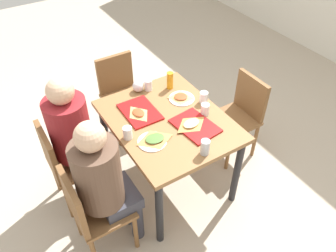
{
  "coord_description": "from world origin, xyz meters",
  "views": [
    {
      "loc": [
        1.76,
        -1.1,
        2.54
      ],
      "look_at": [
        0.0,
        0.0,
        0.69
      ],
      "focal_mm": 36.32,
      "sensor_mm": 36.0,
      "label": 1
    }
  ],
  "objects_px": {
    "plastic_cup_b": "(128,133)",
    "condiment_bottle": "(170,81)",
    "chair_near_left": "(65,161)",
    "pizza_slice_b": "(191,124)",
    "chair_left_end": "(120,90)",
    "chair_near_right": "(90,209)",
    "main_table": "(168,128)",
    "plastic_cup_c": "(148,85)",
    "plastic_cup_d": "(205,109)",
    "person_in_red": "(76,133)",
    "paper_plate_near_edge": "(152,142)",
    "pizza_slice_d": "(155,139)",
    "soda_can": "(205,147)",
    "pizza_slice_a": "(138,113)",
    "tray_red_near": "(140,112)",
    "person_in_brown_jacket": "(104,179)",
    "tray_red_far": "(195,126)",
    "pizza_slice_c": "(181,97)",
    "chair_far_side": "(241,112)",
    "foil_bundle": "(138,86)",
    "paper_plate_center": "(182,98)",
    "plastic_cup_a": "(204,97)"
  },
  "relations": [
    {
      "from": "plastic_cup_b",
      "to": "condiment_bottle",
      "type": "xyz_separation_m",
      "value": [
        -0.38,
        0.61,
        0.03
      ]
    },
    {
      "from": "chair_near_left",
      "to": "pizza_slice_b",
      "type": "distance_m",
      "value": 1.07
    },
    {
      "from": "chair_left_end",
      "to": "chair_near_right",
      "type": "bearing_deg",
      "value": -34.41
    },
    {
      "from": "main_table",
      "to": "plastic_cup_b",
      "type": "xyz_separation_m",
      "value": [
        0.03,
        -0.37,
        0.15
      ]
    },
    {
      "from": "plastic_cup_c",
      "to": "plastic_cup_d",
      "type": "bearing_deg",
      "value": 21.92
    },
    {
      "from": "person_in_red",
      "to": "paper_plate_near_edge",
      "type": "distance_m",
      "value": 0.62
    },
    {
      "from": "pizza_slice_d",
      "to": "condiment_bottle",
      "type": "relative_size",
      "value": 1.44
    },
    {
      "from": "plastic_cup_b",
      "to": "soda_can",
      "type": "xyz_separation_m",
      "value": [
        0.43,
        0.39,
        0.01
      ]
    },
    {
      "from": "pizza_slice_a",
      "to": "chair_near_left",
      "type": "bearing_deg",
      "value": -99.62
    },
    {
      "from": "main_table",
      "to": "plastic_cup_b",
      "type": "distance_m",
      "value": 0.4
    },
    {
      "from": "pizza_slice_a",
      "to": "tray_red_near",
      "type": "bearing_deg",
      "value": 135.37
    },
    {
      "from": "person_in_brown_jacket",
      "to": "plastic_cup_c",
      "type": "xyz_separation_m",
      "value": [
        -0.71,
        0.75,
        0.08
      ]
    },
    {
      "from": "pizza_slice_d",
      "to": "tray_red_far",
      "type": "bearing_deg",
      "value": 85.13
    },
    {
      "from": "chair_near_right",
      "to": "condiment_bottle",
      "type": "height_order",
      "value": "condiment_bottle"
    },
    {
      "from": "tray_red_far",
      "to": "condiment_bottle",
      "type": "xyz_separation_m",
      "value": [
        -0.54,
        0.11,
        0.07
      ]
    },
    {
      "from": "pizza_slice_b",
      "to": "pizza_slice_c",
      "type": "bearing_deg",
      "value": 159.44
    },
    {
      "from": "plastic_cup_d",
      "to": "soda_can",
      "type": "height_order",
      "value": "soda_can"
    },
    {
      "from": "person_in_brown_jacket",
      "to": "condiment_bottle",
      "type": "bearing_deg",
      "value": 124.13
    },
    {
      "from": "chair_far_side",
      "to": "person_in_red",
      "type": "distance_m",
      "value": 1.55
    },
    {
      "from": "person_in_brown_jacket",
      "to": "pizza_slice_b",
      "type": "height_order",
      "value": "person_in_brown_jacket"
    },
    {
      "from": "chair_far_side",
      "to": "foil_bundle",
      "type": "distance_m",
      "value": 1.02
    },
    {
      "from": "person_in_brown_jacket",
      "to": "pizza_slice_a",
      "type": "xyz_separation_m",
      "value": [
        -0.43,
        0.5,
        0.06
      ]
    },
    {
      "from": "main_table",
      "to": "paper_plate_center",
      "type": "xyz_separation_m",
      "value": [
        -0.16,
        0.24,
        0.11
      ]
    },
    {
      "from": "chair_far_side",
      "to": "soda_can",
      "type": "height_order",
      "value": "soda_can"
    },
    {
      "from": "chair_near_right",
      "to": "plastic_cup_c",
      "type": "height_order",
      "value": "plastic_cup_c"
    },
    {
      "from": "foil_bundle",
      "to": "plastic_cup_b",
      "type": "bearing_deg",
      "value": -35.58
    },
    {
      "from": "chair_near_right",
      "to": "condiment_bottle",
      "type": "xyz_separation_m",
      "value": [
        -0.63,
        1.06,
        0.36
      ]
    },
    {
      "from": "chair_near_right",
      "to": "pizza_slice_a",
      "type": "bearing_deg",
      "value": 124.13
    },
    {
      "from": "pizza_slice_a",
      "to": "paper_plate_center",
      "type": "bearing_deg",
      "value": 90.0
    },
    {
      "from": "tray_red_near",
      "to": "pizza_slice_a",
      "type": "xyz_separation_m",
      "value": [
        0.03,
        -0.03,
        0.02
      ]
    },
    {
      "from": "person_in_red",
      "to": "plastic_cup_a",
      "type": "relative_size",
      "value": 12.52
    },
    {
      "from": "person_in_red",
      "to": "paper_plate_center",
      "type": "distance_m",
      "value": 0.93
    },
    {
      "from": "plastic_cup_c",
      "to": "chair_left_end",
      "type": "bearing_deg",
      "value": -172.41
    },
    {
      "from": "tray_red_near",
      "to": "foil_bundle",
      "type": "relative_size",
      "value": 3.6
    },
    {
      "from": "tray_red_near",
      "to": "pizza_slice_b",
      "type": "relative_size",
      "value": 1.59
    },
    {
      "from": "paper_plate_center",
      "to": "foil_bundle",
      "type": "relative_size",
      "value": 2.2
    },
    {
      "from": "person_in_red",
      "to": "pizza_slice_b",
      "type": "relative_size",
      "value": 5.54
    },
    {
      "from": "chair_far_side",
      "to": "tray_red_far",
      "type": "relative_size",
      "value": 2.34
    },
    {
      "from": "pizza_slice_c",
      "to": "plastic_cup_b",
      "type": "distance_m",
      "value": 0.64
    },
    {
      "from": "plastic_cup_c",
      "to": "soda_can",
      "type": "height_order",
      "value": "soda_can"
    },
    {
      "from": "tray_red_far",
      "to": "chair_left_end",
      "type": "bearing_deg",
      "value": -173.3
    },
    {
      "from": "pizza_slice_b",
      "to": "plastic_cup_c",
      "type": "height_order",
      "value": "plastic_cup_c"
    },
    {
      "from": "chair_far_side",
      "to": "soda_can",
      "type": "distance_m",
      "value": 0.98
    },
    {
      "from": "plastic_cup_a",
      "to": "foil_bundle",
      "type": "xyz_separation_m",
      "value": [
        -0.43,
        -0.39,
        0.0
      ]
    },
    {
      "from": "person_in_red",
      "to": "person_in_brown_jacket",
      "type": "relative_size",
      "value": 1.0
    },
    {
      "from": "chair_far_side",
      "to": "plastic_cup_a",
      "type": "height_order",
      "value": "plastic_cup_a"
    },
    {
      "from": "person_in_brown_jacket",
      "to": "plastic_cup_d",
      "type": "relative_size",
      "value": 12.52
    },
    {
      "from": "tray_red_near",
      "to": "plastic_cup_b",
      "type": "bearing_deg",
      "value": -45.17
    },
    {
      "from": "person_in_brown_jacket",
      "to": "main_table",
      "type": "bearing_deg",
      "value": 111.74
    },
    {
      "from": "chair_near_right",
      "to": "chair_far_side",
      "type": "distance_m",
      "value": 1.67
    }
  ]
}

